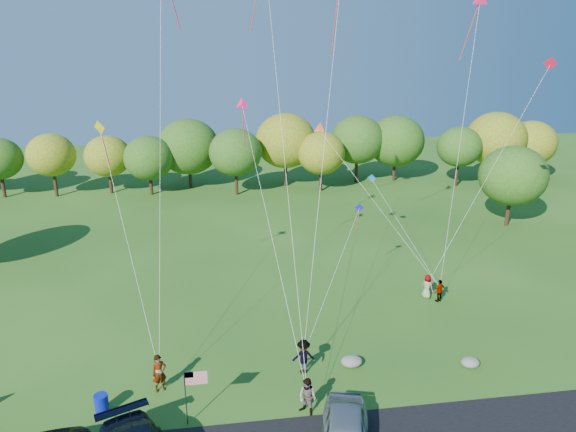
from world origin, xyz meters
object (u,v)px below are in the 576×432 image
(flyer_c, at_px, (303,356))
(flyer_a, at_px, (159,373))
(flyer_d, at_px, (440,291))
(flyer_e, at_px, (427,287))
(trash_barrel, at_px, (102,404))
(flyer_b, at_px, (308,397))

(flyer_c, bearing_deg, flyer_a, 4.48)
(flyer_a, distance_m, flyer_c, 7.11)
(flyer_d, bearing_deg, flyer_c, 12.43)
(flyer_a, distance_m, flyer_e, 18.13)
(flyer_c, relative_size, trash_barrel, 1.98)
(trash_barrel, bearing_deg, flyer_a, 26.77)
(flyer_a, distance_m, flyer_d, 18.44)
(flyer_a, distance_m, trash_barrel, 2.82)
(trash_barrel, bearing_deg, flyer_c, 10.14)
(flyer_d, bearing_deg, flyer_b, 22.56)
(flyer_c, bearing_deg, flyer_d, -147.17)
(flyer_b, xyz_separation_m, trash_barrel, (-9.22, 1.43, -0.45))
(flyer_c, distance_m, trash_barrel, 9.74)
(flyer_a, relative_size, flyer_d, 1.25)
(flyer_a, height_order, flyer_c, flyer_a)
(flyer_d, xyz_separation_m, trash_barrel, (-19.63, -8.01, -0.31))
(flyer_b, distance_m, trash_barrel, 9.34)
(flyer_b, relative_size, flyer_e, 1.12)
(flyer_e, height_order, trash_barrel, flyer_e)
(flyer_c, bearing_deg, flyer_e, -143.08)
(flyer_b, bearing_deg, flyer_e, 90.45)
(flyer_e, bearing_deg, flyer_c, 89.50)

